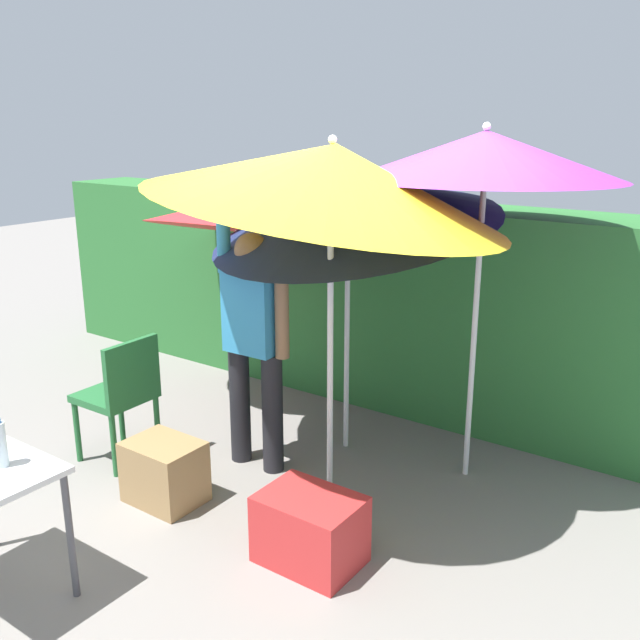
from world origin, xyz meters
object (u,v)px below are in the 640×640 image
object	(u,v)px
umbrella_rainbow	(234,215)
cooler_box	(310,529)
chair_plastic	(121,392)
crate_cardboard	(165,472)
umbrella_navy	(332,177)
person_vendor	(254,334)
umbrella_yellow	(485,156)
umbrella_orange	(352,205)

from	to	relation	value
umbrella_rainbow	cooler_box	xyz separation A→B (m)	(1.86, -1.54, -1.35)
umbrella_rainbow	chair_plastic	bearing A→B (deg)	-83.67
crate_cardboard	chair_plastic	bearing A→B (deg)	161.40
umbrella_navy	chair_plastic	xyz separation A→B (m)	(-1.44, -0.41, -1.47)
person_vendor	chair_plastic	bearing A→B (deg)	-148.21
cooler_box	person_vendor	bearing A→B (deg)	144.41
umbrella_yellow	chair_plastic	world-z (taller)	umbrella_yellow
umbrella_navy	person_vendor	size ratio (longest dim) A/B	1.26
chair_plastic	cooler_box	world-z (taller)	chair_plastic
umbrella_orange	umbrella_yellow	size ratio (longest dim) A/B	0.95
umbrella_navy	person_vendor	distance (m)	1.24
umbrella_navy	chair_plastic	size ratio (longest dim) A/B	2.65
person_vendor	umbrella_rainbow	bearing A→B (deg)	136.93
umbrella_navy	umbrella_rainbow	bearing A→B (deg)	149.33
umbrella_rainbow	umbrella_navy	distance (m)	1.89
person_vendor	crate_cardboard	distance (m)	1.02
umbrella_navy	crate_cardboard	size ratio (longest dim) A/B	5.22
umbrella_rainbow	crate_cardboard	world-z (taller)	umbrella_rainbow
umbrella_yellow	crate_cardboard	size ratio (longest dim) A/B	5.00
chair_plastic	cooler_box	xyz separation A→B (m)	(1.71, -0.19, -0.32)
umbrella_orange	crate_cardboard	distance (m)	2.07
chair_plastic	umbrella_yellow	bearing A→B (deg)	30.54
umbrella_rainbow	person_vendor	bearing A→B (deg)	-43.07
umbrella_navy	crate_cardboard	bearing A→B (deg)	-142.92
umbrella_rainbow	cooler_box	distance (m)	2.77
umbrella_yellow	cooler_box	distance (m)	2.35
umbrella_rainbow	umbrella_yellow	distance (m)	2.22
umbrella_navy	cooler_box	world-z (taller)	umbrella_navy
umbrella_yellow	crate_cardboard	xyz separation A→B (m)	(-1.38, -1.39, -1.88)
umbrella_orange	umbrella_navy	size ratio (longest dim) A/B	0.91
cooler_box	crate_cardboard	world-z (taller)	crate_cardboard
cooler_box	crate_cardboard	bearing A→B (deg)	-178.98
person_vendor	cooler_box	bearing A→B (deg)	-35.59
umbrella_yellow	umbrella_navy	distance (m)	0.96
person_vendor	umbrella_navy	bearing A→B (deg)	-6.41
umbrella_rainbow	umbrella_orange	world-z (taller)	umbrella_orange
chair_plastic	cooler_box	distance (m)	1.75
umbrella_orange	umbrella_yellow	xyz separation A→B (m)	(0.85, 0.13, 0.33)
umbrella_yellow	chair_plastic	distance (m)	2.80
umbrella_navy	chair_plastic	world-z (taller)	umbrella_navy
person_vendor	crate_cardboard	bearing A→B (deg)	-102.79
umbrella_orange	cooler_box	distance (m)	2.07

